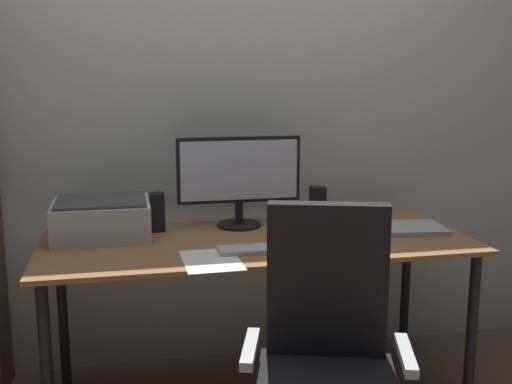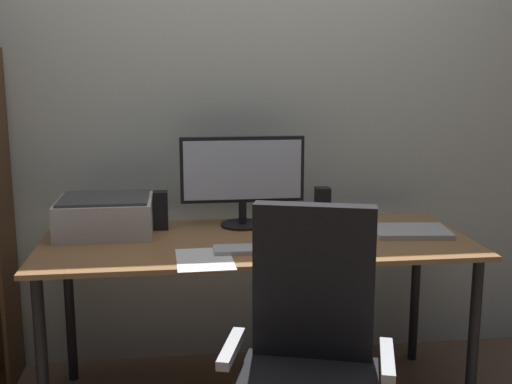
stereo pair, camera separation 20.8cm
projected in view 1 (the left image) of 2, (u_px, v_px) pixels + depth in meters
The scene contains 12 objects.
back_wall at pixel (234, 98), 3.07m from camera, with size 6.40×0.10×2.60m, color beige.
desk at pixel (257, 256), 2.67m from camera, with size 1.79×0.74×0.74m.
monitor at pixel (239, 175), 2.82m from camera, with size 0.56×0.20×0.41m.
keyboard at pixel (255, 249), 2.47m from camera, with size 0.29×0.11×0.02m, color #B7BABC.
mouse at pixel (309, 246), 2.49m from camera, with size 0.06×0.10×0.03m, color black.
coffee_mug at pixel (281, 230), 2.63m from camera, with size 0.09×0.07×0.09m.
laptop at pixel (406, 228), 2.79m from camera, with size 0.32×0.23×0.02m, color #B7BABC.
speaker_left at pixel (157, 212), 2.77m from camera, with size 0.06×0.07×0.17m, color black.
speaker_right at pixel (318, 205), 2.92m from camera, with size 0.06×0.07×0.17m, color black.
printer at pixel (102, 218), 2.67m from camera, with size 0.40×0.34×0.16m.
paper_sheet at pixel (211, 260), 2.35m from camera, with size 0.21×0.30×0.00m, color white.
office_chair at pixel (326, 379), 2.04m from camera, with size 0.57×0.57×1.01m.
Camera 1 is at (-0.53, -2.51, 1.44)m, focal length 44.40 mm.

